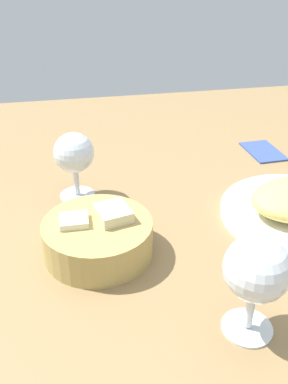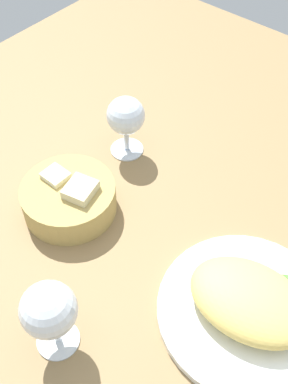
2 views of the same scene
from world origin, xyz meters
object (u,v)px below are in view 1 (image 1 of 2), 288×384
at_px(bread_basket, 98,236).
at_px(wine_glass_near, 74,156).
at_px(folded_napkin, 263,151).
at_px(wine_glass_far, 257,272).

bearing_deg(bread_basket, wine_glass_near, -82.94).
distance_m(wine_glass_near, folded_napkin, 0.45).
bearing_deg(wine_glass_near, bread_basket, 97.06).
bearing_deg(bread_basket, wine_glass_far, 131.21).
xyz_separation_m(bread_basket, folded_napkin, (-0.41, -0.29, -0.03)).
bearing_deg(folded_napkin, wine_glass_far, -29.39).
bearing_deg(wine_glass_far, folded_napkin, -116.98).
xyz_separation_m(wine_glass_far, folded_napkin, (-0.24, -0.48, -0.09)).
bearing_deg(bread_basket, folded_napkin, -144.53).
bearing_deg(folded_napkin, bread_basket, -56.94).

